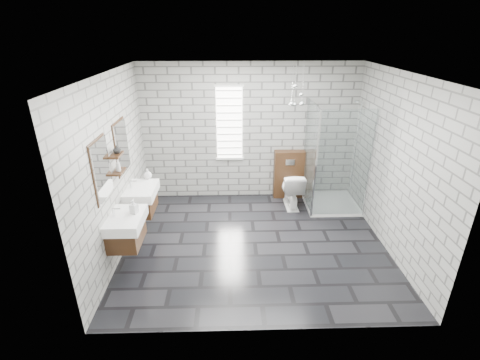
{
  "coord_description": "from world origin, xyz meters",
  "views": [
    {
      "loc": [
        -0.39,
        -4.81,
        3.28
      ],
      "look_at": [
        -0.23,
        0.35,
        0.98
      ],
      "focal_mm": 26.0,
      "sensor_mm": 36.0,
      "label": 1
    }
  ],
  "objects_px": {
    "vanity_right": "(139,192)",
    "cistern_panel": "(289,174)",
    "shower_enclosure": "(329,184)",
    "vanity_left": "(123,222)",
    "toilet": "(291,189)"
  },
  "relations": [
    {
      "from": "vanity_right",
      "to": "cistern_panel",
      "type": "distance_m",
      "value": 3.01
    },
    {
      "from": "vanity_left",
      "to": "vanity_right",
      "type": "relative_size",
      "value": 1.0
    },
    {
      "from": "vanity_left",
      "to": "toilet",
      "type": "xyz_separation_m",
      "value": [
        2.71,
        1.82,
        -0.4
      ]
    },
    {
      "from": "vanity_left",
      "to": "toilet",
      "type": "relative_size",
      "value": 2.18
    },
    {
      "from": "vanity_left",
      "to": "cistern_panel",
      "type": "xyz_separation_m",
      "value": [
        2.71,
        2.24,
        -0.26
      ]
    },
    {
      "from": "toilet",
      "to": "shower_enclosure",
      "type": "bearing_deg",
      "value": 170.08
    },
    {
      "from": "cistern_panel",
      "to": "shower_enclosure",
      "type": "distance_m",
      "value": 0.87
    },
    {
      "from": "vanity_left",
      "to": "shower_enclosure",
      "type": "distance_m",
      "value": 3.83
    },
    {
      "from": "shower_enclosure",
      "to": "vanity_left",
      "type": "bearing_deg",
      "value": -153.25
    },
    {
      "from": "vanity_right",
      "to": "toilet",
      "type": "height_order",
      "value": "vanity_right"
    },
    {
      "from": "vanity_right",
      "to": "shower_enclosure",
      "type": "relative_size",
      "value": 0.77
    },
    {
      "from": "cistern_panel",
      "to": "vanity_right",
      "type": "bearing_deg",
      "value": -154.42
    },
    {
      "from": "vanity_right",
      "to": "cistern_panel",
      "type": "bearing_deg",
      "value": 25.58
    },
    {
      "from": "shower_enclosure",
      "to": "cistern_panel",
      "type": "bearing_deg",
      "value": 143.59
    },
    {
      "from": "vanity_left",
      "to": "shower_enclosure",
      "type": "bearing_deg",
      "value": 26.75
    }
  ]
}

